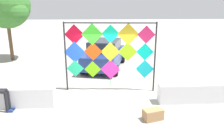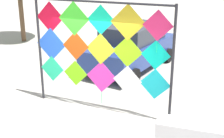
{
  "view_description": "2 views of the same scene",
  "coord_description": "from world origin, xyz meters",
  "px_view_note": "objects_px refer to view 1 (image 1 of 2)",
  "views": [
    {
      "loc": [
        -0.28,
        -8.02,
        3.59
      ],
      "look_at": [
        0.22,
        0.38,
        1.16
      ],
      "focal_mm": 34.29,
      "sensor_mm": 36.0,
      "label": 1
    },
    {
      "loc": [
        2.9,
        -6.32,
        3.89
      ],
      "look_at": [
        0.71,
        0.33,
        1.47
      ],
      "focal_mm": 49.16,
      "sensor_mm": 36.0,
      "label": 2
    }
  ],
  "objects_px": {
    "kite_display_rack": "(109,50)",
    "parked_car": "(105,54)",
    "tree_broadleaf": "(7,6)",
    "cardboard_box_large": "(153,114)"
  },
  "relations": [
    {
      "from": "parked_car",
      "to": "tree_broadleaf",
      "type": "relative_size",
      "value": 0.87
    },
    {
      "from": "kite_display_rack",
      "to": "parked_car",
      "type": "height_order",
      "value": "kite_display_rack"
    },
    {
      "from": "cardboard_box_large",
      "to": "parked_car",
      "type": "bearing_deg",
      "value": 102.32
    },
    {
      "from": "kite_display_rack",
      "to": "cardboard_box_large",
      "type": "relative_size",
      "value": 6.17
    },
    {
      "from": "parked_car",
      "to": "tree_broadleaf",
      "type": "xyz_separation_m",
      "value": [
        -6.4,
        2.38,
        2.85
      ]
    },
    {
      "from": "cardboard_box_large",
      "to": "tree_broadleaf",
      "type": "xyz_separation_m",
      "value": [
        -7.81,
        8.87,
        3.52
      ]
    },
    {
      "from": "tree_broadleaf",
      "to": "parked_car",
      "type": "bearing_deg",
      "value": -20.38
    },
    {
      "from": "kite_display_rack",
      "to": "tree_broadleaf",
      "type": "bearing_deg",
      "value": 136.52
    },
    {
      "from": "kite_display_rack",
      "to": "tree_broadleaf",
      "type": "distance_m",
      "value": 9.16
    },
    {
      "from": "cardboard_box_large",
      "to": "kite_display_rack",
      "type": "bearing_deg",
      "value": 115.88
    }
  ]
}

